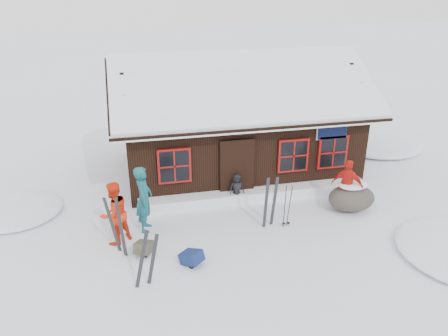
{
  "coord_description": "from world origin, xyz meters",
  "views": [
    {
      "loc": [
        -2.35,
        -9.99,
        6.64
      ],
      "look_at": [
        0.39,
        2.05,
        1.3
      ],
      "focal_mm": 35.0,
      "sensor_mm": 36.0,
      "label": 1
    }
  ],
  "objects_px": {
    "skier_teal": "(144,199)",
    "backpack_blue": "(192,259)",
    "skier_crouched": "(237,189)",
    "skier_orange_left": "(114,213)",
    "ski_pair_left": "(147,260)",
    "backpack_olive": "(144,249)",
    "skier_orange_right": "(347,186)",
    "boulder": "(352,197)",
    "ski_poles": "(287,207)"
  },
  "relations": [
    {
      "from": "skier_teal",
      "to": "backpack_blue",
      "type": "distance_m",
      "value": 2.38
    },
    {
      "from": "skier_teal",
      "to": "skier_crouched",
      "type": "height_order",
      "value": "skier_teal"
    },
    {
      "from": "skier_orange_left",
      "to": "ski_pair_left",
      "type": "bearing_deg",
      "value": 70.78
    },
    {
      "from": "backpack_olive",
      "to": "skier_orange_right",
      "type": "bearing_deg",
      "value": 32.2
    },
    {
      "from": "boulder",
      "to": "backpack_olive",
      "type": "xyz_separation_m",
      "value": [
        -6.46,
        -1.03,
        -0.29
      ]
    },
    {
      "from": "backpack_blue",
      "to": "skier_orange_left",
      "type": "bearing_deg",
      "value": 100.13
    },
    {
      "from": "ski_pair_left",
      "to": "backpack_olive",
      "type": "distance_m",
      "value": 1.45
    },
    {
      "from": "ski_pair_left",
      "to": "backpack_blue",
      "type": "height_order",
      "value": "ski_pair_left"
    },
    {
      "from": "skier_teal",
      "to": "skier_orange_left",
      "type": "distance_m",
      "value": 0.96
    },
    {
      "from": "skier_crouched",
      "to": "skier_orange_left",
      "type": "bearing_deg",
      "value": -161.08
    },
    {
      "from": "skier_orange_left",
      "to": "backpack_blue",
      "type": "distance_m",
      "value": 2.48
    },
    {
      "from": "skier_orange_right",
      "to": "ski_pair_left",
      "type": "distance_m",
      "value": 6.66
    },
    {
      "from": "skier_crouched",
      "to": "backpack_olive",
      "type": "xyz_separation_m",
      "value": [
        -3.09,
        -2.28,
        -0.36
      ]
    },
    {
      "from": "skier_orange_left",
      "to": "skier_crouched",
      "type": "bearing_deg",
      "value": 163.31
    },
    {
      "from": "ski_poles",
      "to": "backpack_blue",
      "type": "xyz_separation_m",
      "value": [
        -2.99,
        -1.27,
        -0.48
      ]
    },
    {
      "from": "skier_teal",
      "to": "backpack_olive",
      "type": "distance_m",
      "value": 1.51
    },
    {
      "from": "skier_teal",
      "to": "skier_orange_left",
      "type": "height_order",
      "value": "skier_teal"
    },
    {
      "from": "boulder",
      "to": "skier_teal",
      "type": "bearing_deg",
      "value": 177.93
    },
    {
      "from": "backpack_olive",
      "to": "ski_poles",
      "type": "bearing_deg",
      "value": 30.24
    },
    {
      "from": "skier_orange_left",
      "to": "skier_orange_right",
      "type": "distance_m",
      "value": 6.97
    },
    {
      "from": "backpack_blue",
      "to": "skier_teal",
      "type": "bearing_deg",
      "value": 76.27
    },
    {
      "from": "skier_teal",
      "to": "backpack_olive",
      "type": "height_order",
      "value": "skier_teal"
    },
    {
      "from": "skier_orange_right",
      "to": "backpack_blue",
      "type": "xyz_separation_m",
      "value": [
        -5.12,
        -1.77,
        -0.69
      ]
    },
    {
      "from": "ski_poles",
      "to": "backpack_blue",
      "type": "distance_m",
      "value": 3.28
    },
    {
      "from": "skier_orange_left",
      "to": "boulder",
      "type": "bearing_deg",
      "value": 143.57
    },
    {
      "from": "skier_orange_left",
      "to": "backpack_olive",
      "type": "xyz_separation_m",
      "value": [
        0.69,
        -0.76,
        -0.75
      ]
    },
    {
      "from": "skier_teal",
      "to": "backpack_blue",
      "type": "xyz_separation_m",
      "value": [
        1.02,
        -1.98,
        -0.84
      ]
    },
    {
      "from": "backpack_olive",
      "to": "boulder",
      "type": "bearing_deg",
      "value": 31.77
    },
    {
      "from": "skier_orange_left",
      "to": "boulder",
      "type": "xyz_separation_m",
      "value": [
        7.15,
        0.27,
        -0.46
      ]
    },
    {
      "from": "ski_pair_left",
      "to": "ski_poles",
      "type": "bearing_deg",
      "value": 39.13
    },
    {
      "from": "skier_orange_right",
      "to": "backpack_blue",
      "type": "bearing_deg",
      "value": 59.2
    },
    {
      "from": "skier_crouched",
      "to": "boulder",
      "type": "xyz_separation_m",
      "value": [
        3.36,
        -1.25,
        -0.06
      ]
    },
    {
      "from": "skier_orange_right",
      "to": "ski_poles",
      "type": "height_order",
      "value": "skier_orange_right"
    },
    {
      "from": "boulder",
      "to": "backpack_blue",
      "type": "relative_size",
      "value": 2.77
    },
    {
      "from": "skier_crouched",
      "to": "skier_teal",
      "type": "bearing_deg",
      "value": -163.9
    },
    {
      "from": "skier_teal",
      "to": "skier_orange_right",
      "type": "distance_m",
      "value": 6.15
    },
    {
      "from": "skier_orange_right",
      "to": "ski_pair_left",
      "type": "height_order",
      "value": "skier_orange_right"
    },
    {
      "from": "skier_orange_right",
      "to": "skier_orange_left",
      "type": "bearing_deg",
      "value": 42.51
    },
    {
      "from": "skier_teal",
      "to": "skier_crouched",
      "type": "distance_m",
      "value": 3.17
    },
    {
      "from": "ski_poles",
      "to": "backpack_olive",
      "type": "height_order",
      "value": "ski_poles"
    },
    {
      "from": "skier_orange_right",
      "to": "ski_pair_left",
      "type": "relative_size",
      "value": 1.1
    },
    {
      "from": "ski_poles",
      "to": "backpack_olive",
      "type": "bearing_deg",
      "value": -172.5
    },
    {
      "from": "skier_orange_left",
      "to": "backpack_blue",
      "type": "height_order",
      "value": "skier_orange_left"
    },
    {
      "from": "skier_orange_left",
      "to": "skier_orange_right",
      "type": "height_order",
      "value": "skier_orange_left"
    },
    {
      "from": "skier_orange_left",
      "to": "backpack_olive",
      "type": "bearing_deg",
      "value": 93.52
    },
    {
      "from": "skier_teal",
      "to": "ski_poles",
      "type": "xyz_separation_m",
      "value": [
        4.01,
        -0.71,
        -0.36
      ]
    },
    {
      "from": "skier_orange_left",
      "to": "skier_orange_right",
      "type": "xyz_separation_m",
      "value": [
        6.96,
        0.29,
        -0.06
      ]
    },
    {
      "from": "boulder",
      "to": "backpack_blue",
      "type": "xyz_separation_m",
      "value": [
        -5.3,
        -1.75,
        -0.29
      ]
    },
    {
      "from": "skier_orange_left",
      "to": "backpack_olive",
      "type": "height_order",
      "value": "skier_orange_left"
    },
    {
      "from": "skier_orange_left",
      "to": "skier_crouched",
      "type": "height_order",
      "value": "skier_orange_left"
    }
  ]
}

